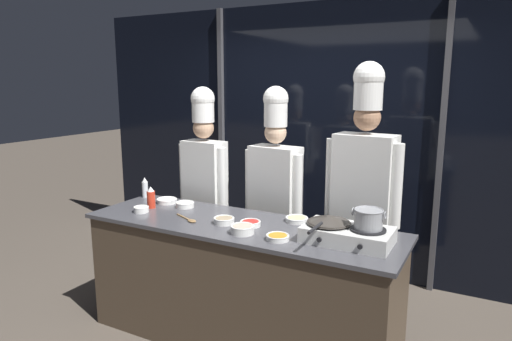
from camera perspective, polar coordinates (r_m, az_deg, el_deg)
ground_plane at (r=3.72m, az=-1.94°, el=-20.31°), size 24.00×24.00×0.00m
window_wall_back at (r=4.69m, az=7.99°, el=3.80°), size 5.44×0.09×2.70m
demo_counter at (r=3.50m, az=-1.99°, el=-13.84°), size 2.37×0.72×0.92m
portable_stove at (r=3.00m, az=11.38°, el=-7.83°), size 0.56×0.34×0.11m
frying_pan at (r=3.01m, az=9.07°, el=-6.04°), size 0.29×0.50×0.05m
stock_pot at (r=2.93m, az=13.89°, el=-5.84°), size 0.21×0.18×0.13m
squeeze_bottle_clear at (r=4.16m, az=-13.71°, el=-2.12°), size 0.05×0.05×0.18m
squeeze_bottle_chili at (r=3.81m, az=-12.99°, el=-3.34°), size 0.07×0.07×0.18m
prep_bowl_mushrooms at (r=3.33m, az=-4.03°, el=-6.20°), size 0.15×0.15×0.05m
prep_bowl_shrimp at (r=3.12m, az=-1.71°, el=-7.29°), size 0.17×0.17×0.06m
prep_bowl_rice at (r=3.95m, az=-11.08°, el=-3.68°), size 0.17×0.17×0.04m
prep_bowl_carrots at (r=3.00m, az=2.72°, el=-8.30°), size 0.15×0.15×0.04m
prep_bowl_garlic at (r=3.72m, az=-14.15°, el=-4.68°), size 0.12×0.12×0.05m
prep_bowl_bean_sprouts at (r=3.79m, az=-8.86°, el=-4.19°), size 0.15×0.15×0.04m
prep_bowl_ginger at (r=3.38m, az=5.10°, el=-6.06°), size 0.17×0.17×0.04m
prep_bowl_bell_pepper at (r=3.27m, az=-0.70°, el=-6.59°), size 0.15×0.15×0.04m
serving_spoon_slotted at (r=3.43m, az=-8.31°, el=-6.11°), size 0.26×0.14×0.02m
chef_head at (r=4.14m, az=-6.49°, el=-0.29°), size 0.51×0.23×1.89m
chef_sous at (r=3.88m, az=2.38°, el=-1.44°), size 0.56×0.27×1.90m
chef_line at (r=3.60m, az=13.37°, el=-0.87°), size 0.60×0.28×2.09m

